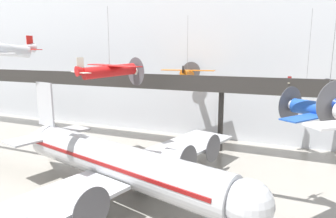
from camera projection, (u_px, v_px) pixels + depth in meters
The scene contains 8 objects.
hangar_back_wall at pixel (234, 59), 44.34m from camera, with size 140.00×3.00×23.93m.
mezzanine_walkway at pixel (220, 88), 37.77m from camera, with size 110.00×3.20×10.16m.
airliner_silver_main at pixel (116, 163), 26.11m from camera, with size 27.60×31.94×9.85m.
suspended_plane_red_highwing at pixel (110, 71), 33.87m from camera, with size 9.29×8.19×8.98m.
suspended_plane_orange_highwing at pixel (187, 73), 41.79m from camera, with size 7.63×6.25×8.99m.
suspended_plane_blue_trainer at pixel (327, 111), 21.35m from camera, with size 6.81×7.42×10.42m.
suspended_plane_cream_biplane at pixel (306, 88), 35.17m from camera, with size 6.08×6.13×10.25m.
suspended_plane_silver_racer at pixel (0, 50), 23.15m from camera, with size 7.12×5.86×6.35m.
Camera 1 is at (8.93, -12.01, 12.90)m, focal length 32.00 mm.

